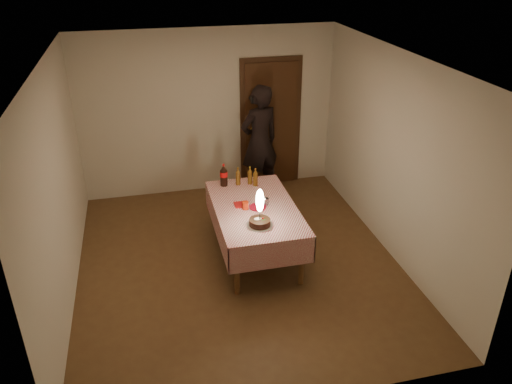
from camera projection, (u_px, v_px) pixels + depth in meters
ground at (239, 263)px, 6.43m from camera, size 4.00×4.50×0.01m
room_shell at (238, 141)px, 5.75m from camera, size 4.04×4.54×2.62m
dining_table at (255, 213)px, 6.33m from camera, size 1.02×1.72×0.72m
birthday_cake at (260, 216)px, 5.82m from camera, size 0.31×0.31×0.48m
red_plate at (258, 207)px, 6.27m from camera, size 0.22×0.22×0.01m
red_cup at (245, 205)px, 6.21m from camera, size 0.08×0.08×0.10m
clear_cup at (266, 201)px, 6.32m from camera, size 0.07×0.07×0.09m
napkin_stack at (240, 205)px, 6.32m from camera, size 0.15×0.15×0.02m
cola_bottle at (224, 175)px, 6.76m from camera, size 0.10×0.10×0.32m
amber_bottle_left at (238, 177)px, 6.80m from camera, size 0.06×0.06×0.26m
amber_bottle_right at (255, 178)px, 6.77m from camera, size 0.06×0.06×0.26m
amber_bottle_mid at (250, 176)px, 6.83m from camera, size 0.06×0.06×0.26m
photographer at (259, 142)px, 7.77m from camera, size 0.77×0.63×1.81m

